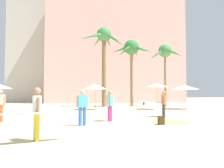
% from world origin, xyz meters
% --- Properties ---
extents(ground, '(120.00, 120.00, 0.00)m').
position_xyz_m(ground, '(0.00, 0.00, 0.00)').
color(ground, beige).
extents(hotel_pink, '(21.55, 8.42, 16.49)m').
position_xyz_m(hotel_pink, '(4.36, 28.38, 8.24)').
color(hotel_pink, beige).
rests_on(hotel_pink, ground).
extents(hotel_tower_gray, '(18.80, 11.86, 36.91)m').
position_xyz_m(hotel_tower_gray, '(-4.01, 34.57, 18.45)').
color(hotel_tower_gray, '#BCB7AD').
rests_on(hotel_tower_gray, ground).
extents(palm_tree_far_left, '(5.41, 4.79, 9.00)m').
position_xyz_m(palm_tree_far_left, '(1.54, 16.70, 7.10)').
color(palm_tree_far_left, brown).
rests_on(palm_tree_far_left, ground).
extents(palm_tree_left, '(3.80, 3.98, 7.12)m').
position_xyz_m(palm_tree_left, '(8.53, 16.12, 6.01)').
color(palm_tree_left, '#896B4C').
rests_on(palm_tree_left, ground).
extents(palm_tree_center, '(4.69, 4.04, 7.67)m').
position_xyz_m(palm_tree_center, '(4.76, 16.72, 6.36)').
color(palm_tree_center, '#896B4C').
rests_on(palm_tree_center, ground).
extents(cafe_umbrella_1, '(2.22, 2.22, 2.40)m').
position_xyz_m(cafe_umbrella_1, '(0.39, 12.56, 2.13)').
color(cafe_umbrella_1, gray).
rests_on(cafe_umbrella_1, ground).
extents(cafe_umbrella_2, '(2.62, 2.62, 2.26)m').
position_xyz_m(cafe_umbrella_2, '(8.85, 12.06, 2.06)').
color(cafe_umbrella_2, gray).
rests_on(cafe_umbrella_2, ground).
extents(cafe_umbrella_4, '(2.07, 2.07, 2.45)m').
position_xyz_m(cafe_umbrella_4, '(6.13, 12.13, 2.26)').
color(cafe_umbrella_4, gray).
rests_on(cafe_umbrella_4, ground).
extents(beach_towel, '(1.86, 1.08, 0.01)m').
position_xyz_m(beach_towel, '(3.75, 3.50, 0.01)').
color(beach_towel, '#F4CC4C').
rests_on(beach_towel, ground).
extents(backpack, '(0.33, 0.29, 0.42)m').
position_xyz_m(backpack, '(3.10, 2.96, 0.20)').
color(backpack, '#403113').
rests_on(backpack, ground).
extents(person_mid_right, '(2.74, 1.15, 1.70)m').
position_xyz_m(person_mid_right, '(-2.05, 0.05, 0.92)').
color(person_mid_right, gold).
rests_on(person_mid_right, ground).
extents(person_mid_left, '(3.01, 0.93, 1.67)m').
position_xyz_m(person_mid_left, '(4.45, 6.26, 0.91)').
color(person_mid_left, '#3D3D42').
rests_on(person_mid_left, ground).
extents(person_far_left, '(0.61, 0.30, 1.70)m').
position_xyz_m(person_far_left, '(-4.97, 4.94, 0.93)').
color(person_far_left, orange).
rests_on(person_far_left, ground).
extents(person_near_left, '(0.41, 0.56, 1.67)m').
position_xyz_m(person_near_left, '(0.80, 4.52, 0.91)').
color(person_near_left, '#B7337F').
rests_on(person_near_left, ground).
extents(person_mid_center, '(0.61, 0.28, 1.69)m').
position_xyz_m(person_mid_center, '(-0.65, 3.19, 0.92)').
color(person_mid_center, blue).
rests_on(person_mid_center, ground).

